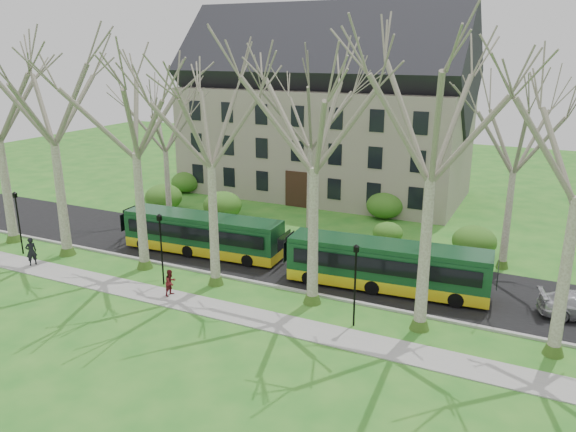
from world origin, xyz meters
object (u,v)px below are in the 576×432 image
Objects in this scene: bus_lead at (203,234)px; pedestrian_a at (31,251)px; bus_follow at (387,266)px; pedestrian_b at (171,283)px.

pedestrian_a is at bearing -146.20° from bus_lead.
pedestrian_b is (-10.79, -6.18, -0.67)m from bus_follow.
bus_follow is at bearing 130.89° from pedestrian_a.
pedestrian_a is (-8.79, -6.64, -0.47)m from bus_lead.
bus_lead is 0.97× the size of bus_follow.
bus_follow is at bearing -54.13° from pedestrian_b.
pedestrian_b is (2.18, -6.50, -0.63)m from bus_lead.
pedestrian_b is at bearing -74.76° from bus_lead.
bus_follow is 22.66m from pedestrian_a.
bus_lead reaches higher than pedestrian_a.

